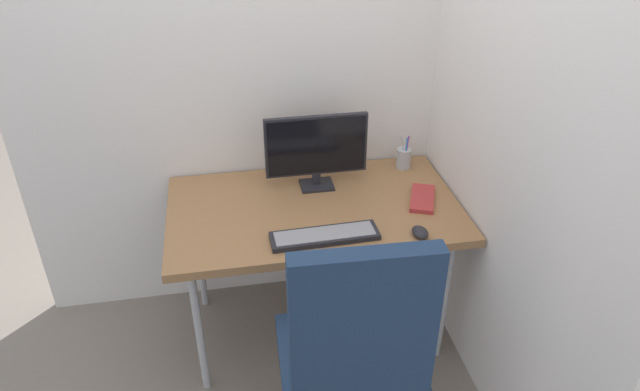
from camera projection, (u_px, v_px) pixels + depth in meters
ground_plane at (315, 327)px, 2.99m from camera, size 8.00×8.00×0.00m
wall_back at (298, 34)px, 2.60m from camera, size 2.69×0.04×2.80m
wall_side_right at (499, 70)px, 2.20m from camera, size 0.04×2.15×2.80m
desk at (314, 215)px, 2.63m from camera, size 1.30×0.76×0.74m
office_chair at (355, 353)px, 2.02m from camera, size 0.56×0.56×1.15m
monitor at (316, 148)px, 2.66m from camera, size 0.47×0.12×0.36m
keyboard at (325, 236)px, 2.39m from camera, size 0.45×0.14×0.03m
mouse at (420, 232)px, 2.40m from camera, size 0.07×0.10×0.03m
pen_holder at (404, 158)px, 2.89m from camera, size 0.07×0.07×0.18m
notebook at (422, 198)px, 2.64m from camera, size 0.18×0.25×0.02m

